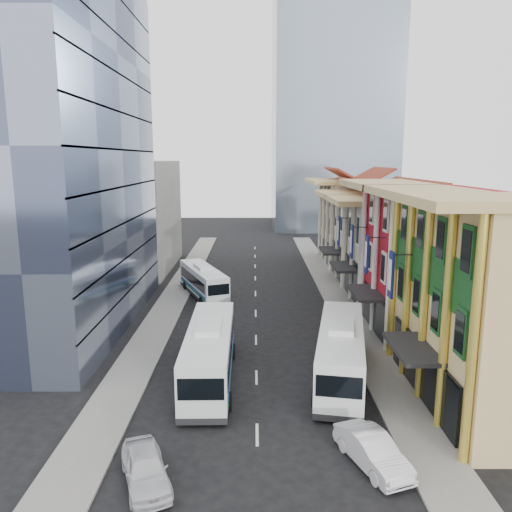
{
  "coord_description": "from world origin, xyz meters",
  "views": [
    {
      "loc": [
        -0.16,
        -22.94,
        14.25
      ],
      "look_at": [
        0.03,
        21.26,
        5.64
      ],
      "focal_mm": 35.0,
      "sensor_mm": 36.0,
      "label": 1
    }
  ],
  "objects_px": {
    "bus_left_near": "(210,352)",
    "sedan_right": "(372,451)",
    "bus_right": "(341,351)",
    "shophouse_tan": "(497,303)",
    "bus_left_far": "(203,281)",
    "office_tower": "(49,150)",
    "sedan_left": "(145,468)"
  },
  "relations": [
    {
      "from": "shophouse_tan",
      "to": "sedan_right",
      "type": "height_order",
      "value": "shophouse_tan"
    },
    {
      "from": "bus_right",
      "to": "sedan_left",
      "type": "xyz_separation_m",
      "value": [
        -10.49,
        -10.76,
        -1.19
      ]
    },
    {
      "from": "bus_left_near",
      "to": "bus_right",
      "type": "xyz_separation_m",
      "value": [
        8.54,
        0.15,
        -0.0
      ]
    },
    {
      "from": "bus_left_near",
      "to": "bus_left_far",
      "type": "xyz_separation_m",
      "value": [
        -2.46,
        20.4,
        -0.27
      ]
    },
    {
      "from": "shophouse_tan",
      "to": "bus_right",
      "type": "distance_m",
      "value": 9.8
    },
    {
      "from": "bus_right",
      "to": "sedan_left",
      "type": "height_order",
      "value": "bus_right"
    },
    {
      "from": "shophouse_tan",
      "to": "bus_left_far",
      "type": "distance_m",
      "value": 30.46
    },
    {
      "from": "bus_right",
      "to": "sedan_right",
      "type": "bearing_deg",
      "value": -79.85
    },
    {
      "from": "shophouse_tan",
      "to": "bus_left_near",
      "type": "bearing_deg",
      "value": 171.35
    },
    {
      "from": "shophouse_tan",
      "to": "bus_left_far",
      "type": "bearing_deg",
      "value": 130.3
    },
    {
      "from": "bus_left_near",
      "to": "sedan_right",
      "type": "bearing_deg",
      "value": -48.4
    },
    {
      "from": "shophouse_tan",
      "to": "bus_left_near",
      "type": "height_order",
      "value": "shophouse_tan"
    },
    {
      "from": "bus_left_near",
      "to": "bus_right",
      "type": "height_order",
      "value": "bus_left_near"
    },
    {
      "from": "bus_left_far",
      "to": "sedan_right",
      "type": "relative_size",
      "value": 2.25
    },
    {
      "from": "sedan_left",
      "to": "sedan_right",
      "type": "bearing_deg",
      "value": -13.52
    },
    {
      "from": "office_tower",
      "to": "bus_left_near",
      "type": "relative_size",
      "value": 2.45
    },
    {
      "from": "office_tower",
      "to": "bus_left_far",
      "type": "height_order",
      "value": "office_tower"
    },
    {
      "from": "office_tower",
      "to": "sedan_left",
      "type": "height_order",
      "value": "office_tower"
    },
    {
      "from": "shophouse_tan",
      "to": "office_tower",
      "type": "height_order",
      "value": "office_tower"
    },
    {
      "from": "office_tower",
      "to": "sedan_right",
      "type": "bearing_deg",
      "value": -42.73
    },
    {
      "from": "bus_left_far",
      "to": "sedan_left",
      "type": "relative_size",
      "value": 2.32
    },
    {
      "from": "bus_left_near",
      "to": "bus_right",
      "type": "relative_size",
      "value": 1.0
    },
    {
      "from": "shophouse_tan",
      "to": "sedan_right",
      "type": "relative_size",
      "value": 2.98
    },
    {
      "from": "bus_left_far",
      "to": "shophouse_tan",
      "type": "bearing_deg",
      "value": -71.62
    },
    {
      "from": "bus_left_near",
      "to": "sedan_right",
      "type": "height_order",
      "value": "bus_left_near"
    },
    {
      "from": "shophouse_tan",
      "to": "office_tower",
      "type": "xyz_separation_m",
      "value": [
        -31.0,
        14.0,
        9.0
      ]
    },
    {
      "from": "shophouse_tan",
      "to": "sedan_right",
      "type": "distance_m",
      "value": 12.08
    },
    {
      "from": "shophouse_tan",
      "to": "sedan_left",
      "type": "xyz_separation_m",
      "value": [
        -18.99,
        -8.02,
        -5.23
      ]
    },
    {
      "from": "bus_left_far",
      "to": "bus_right",
      "type": "height_order",
      "value": "bus_right"
    },
    {
      "from": "shophouse_tan",
      "to": "bus_left_near",
      "type": "xyz_separation_m",
      "value": [
        -17.04,
        2.59,
        -4.04
      ]
    },
    {
      "from": "bus_right",
      "to": "shophouse_tan",
      "type": "bearing_deg",
      "value": -7.2
    },
    {
      "from": "bus_left_near",
      "to": "sedan_left",
      "type": "xyz_separation_m",
      "value": [
        -1.94,
        -10.61,
        -1.19
      ]
    }
  ]
}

